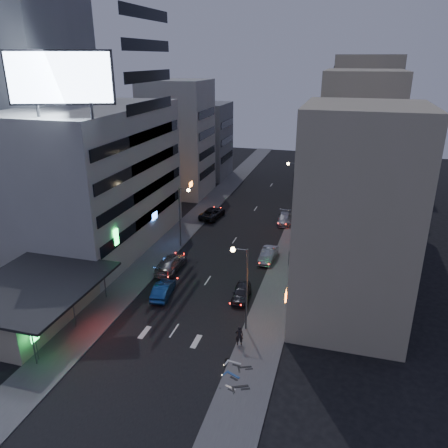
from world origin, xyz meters
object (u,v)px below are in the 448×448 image
at_px(parked_car_left, 212,213).
at_px(scooter_black_a, 249,378).
at_px(person, 239,336).
at_px(scooter_black_b, 252,360).
at_px(parked_car_right_mid, 268,255).
at_px(road_car_blue, 163,290).
at_px(parked_car_right_far, 285,219).
at_px(road_car_silver, 170,264).
at_px(scooter_silver_a, 237,384).
at_px(scooter_blue, 241,371).
at_px(scooter_silver_b, 242,358).
at_px(parked_car_right_near, 241,293).

height_order(parked_car_left, scooter_black_a, parked_car_left).
xyz_separation_m(person, scooter_black_b, (1.64, -2.41, -0.42)).
xyz_separation_m(parked_car_right_mid, road_car_blue, (-9.02, -11.51, -0.02)).
distance_m(person, scooter_black_a, 5.00).
bearing_deg(parked_car_right_far, scooter_black_b, -92.20).
distance_m(parked_car_right_mid, road_car_silver, 12.02).
relative_size(parked_car_right_mid, parked_car_left, 0.83).
xyz_separation_m(parked_car_right_mid, road_car_silver, (-10.60, -5.68, 0.08)).
bearing_deg(scooter_silver_a, scooter_blue, 19.65).
bearing_deg(scooter_silver_b, person, 26.22).
bearing_deg(scooter_black_b, parked_car_right_far, -19.57).
relative_size(parked_car_right_near, parked_car_left, 0.75).
xyz_separation_m(parked_car_right_far, scooter_black_a, (2.59, -35.71, -0.02)).
bearing_deg(road_car_silver, parked_car_right_mid, -152.29).
distance_m(parked_car_left, scooter_black_b, 35.44).
relative_size(parked_car_right_near, scooter_silver_b, 2.29).
bearing_deg(road_car_silver, scooter_black_a, 128.21).
relative_size(scooter_blue, scooter_black_b, 1.13).
height_order(parked_car_right_near, scooter_black_b, parked_car_right_near).
bearing_deg(parked_car_right_far, parked_car_right_mid, -96.20).
height_order(road_car_silver, scooter_silver_b, road_car_silver).
bearing_deg(parked_car_right_near, parked_car_right_far, 82.38).
bearing_deg(scooter_blue, road_car_blue, 71.00).
height_order(road_car_blue, scooter_silver_a, road_car_blue).
relative_size(person, scooter_blue, 0.98).
bearing_deg(parked_car_right_mid, scooter_silver_b, -82.68).
bearing_deg(parked_car_right_far, scooter_black_a, -92.06).
distance_m(road_car_blue, road_car_silver, 6.04).
bearing_deg(person, parked_car_right_near, -94.67).
bearing_deg(parked_car_right_mid, scooter_silver_a, -82.43).
xyz_separation_m(parked_car_right_far, scooter_blue, (1.82, -35.12, -0.02)).
distance_m(parked_car_right_near, scooter_silver_a, 13.38).
bearing_deg(person, road_car_silver, -63.38).
height_order(parked_car_right_near, person, person).
bearing_deg(scooter_silver_b, road_car_silver, 47.66).
height_order(parked_car_left, scooter_black_b, parked_car_left).
distance_m(parked_car_left, road_car_blue, 24.41).
height_order(parked_car_left, scooter_silver_b, parked_car_left).
relative_size(road_car_silver, scooter_black_b, 3.40).
bearing_deg(scooter_silver_a, parked_car_right_far, 21.85).
distance_m(parked_car_right_near, scooter_black_a, 12.86).
bearing_deg(scooter_silver_a, scooter_silver_b, 25.22).
distance_m(person, scooter_silver_a, 5.48).
distance_m(scooter_blue, scooter_black_b, 1.70).
relative_size(parked_car_right_near, scooter_silver_a, 2.67).
height_order(parked_car_right_near, road_car_blue, road_car_blue).
bearing_deg(scooter_black_a, scooter_blue, 27.58).
distance_m(parked_car_left, person, 32.59).
distance_m(parked_car_right_far, scooter_silver_b, 33.49).
distance_m(parked_car_right_near, parked_car_right_mid, 9.85).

